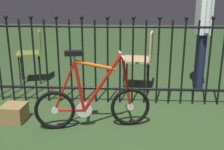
% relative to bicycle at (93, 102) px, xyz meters
% --- Properties ---
extents(ground_plane, '(20.00, 20.00, 0.00)m').
position_rel_bicycle_xyz_m(ground_plane, '(0.40, 0.02, -0.31)').
color(ground_plane, '#2E4724').
extents(iron_fence, '(4.65, 0.07, 1.25)m').
position_rel_bicycle_xyz_m(iron_fence, '(0.34, 0.76, 0.32)').
color(iron_fence, black).
rests_on(iron_fence, ground).
extents(bicycle, '(1.28, 0.40, 0.89)m').
position_rel_bicycle_xyz_m(bicycle, '(0.00, 0.00, 0.00)').
color(bicycle, black).
rests_on(bicycle, ground).
extents(chair_tan, '(0.50, 0.49, 0.90)m').
position_rel_bicycle_xyz_m(chair_tan, '(0.61, 1.32, 0.24)').
color(chair_tan, black).
rests_on(chair_tan, ground).
extents(chair_olive, '(0.48, 0.48, 0.87)m').
position_rel_bicycle_xyz_m(chair_olive, '(-1.19, 1.62, 0.24)').
color(chair_olive, black).
rests_on(chair_olive, ground).
extents(person_visitor, '(0.23, 0.48, 1.73)m').
position_rel_bicycle_xyz_m(person_visitor, '(1.50, 1.41, 0.73)').
color(person_visitor, '#191E3F').
rests_on(person_visitor, ground).
extents(display_crate, '(0.28, 0.28, 0.20)m').
position_rel_bicycle_xyz_m(display_crate, '(-0.95, 0.10, -0.21)').
color(display_crate, olive).
rests_on(display_crate, ground).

